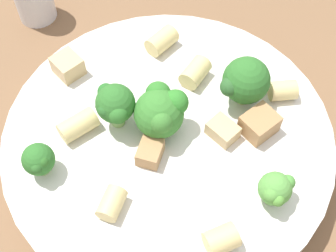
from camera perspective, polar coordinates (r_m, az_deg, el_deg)
name	(u,v)px	position (r m, az deg, el deg)	size (l,w,h in m)	color
ground_plane	(168,155)	(0.39, 0.00, -3.51)	(2.00, 2.00, 0.00)	brown
pasta_bowl	(168,142)	(0.37, 0.00, -2.00)	(0.26, 0.26, 0.03)	silver
broccoli_floret_0	(115,105)	(0.35, -6.52, 2.60)	(0.03, 0.03, 0.04)	#84AD60
broccoli_floret_1	(162,110)	(0.35, -0.77, 1.95)	(0.04, 0.04, 0.04)	#84AD60
broccoli_floret_2	(39,160)	(0.34, -15.49, -4.04)	(0.02, 0.02, 0.03)	#93B766
broccoli_floret_3	(275,190)	(0.33, 12.95, -7.60)	(0.02, 0.02, 0.03)	#84AD60
broccoli_floret_4	(244,82)	(0.36, 9.30, 5.36)	(0.04, 0.04, 0.04)	#93B766
rigatoni_0	(78,125)	(0.36, -10.91, 0.11)	(0.02, 0.02, 0.03)	#E0C67F
rigatoni_1	(162,41)	(0.41, -0.76, 10.35)	(0.02, 0.02, 0.03)	#E0C67F
rigatoni_2	(283,90)	(0.39, 13.83, 4.24)	(0.02, 0.02, 0.02)	#E0C67F
rigatoni_3	(195,73)	(0.39, 3.34, 6.53)	(0.02, 0.02, 0.03)	#E0C67F
rigatoni_4	(106,200)	(0.33, -7.59, -8.93)	(0.02, 0.02, 0.02)	#E0C67F
rigatoni_5	(221,240)	(0.32, 6.51, -13.59)	(0.02, 0.02, 0.02)	#E0C67F
chicken_chunk_0	(149,152)	(0.35, -2.37, -3.13)	(0.02, 0.02, 0.01)	#A87A4C
chicken_chunk_1	(223,131)	(0.36, 6.70, -0.55)	(0.02, 0.02, 0.01)	tan
chicken_chunk_2	(68,66)	(0.40, -12.12, 7.18)	(0.02, 0.02, 0.02)	tan
chicken_chunk_3	(259,124)	(0.36, 11.07, 0.24)	(0.03, 0.02, 0.02)	#A87A4C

